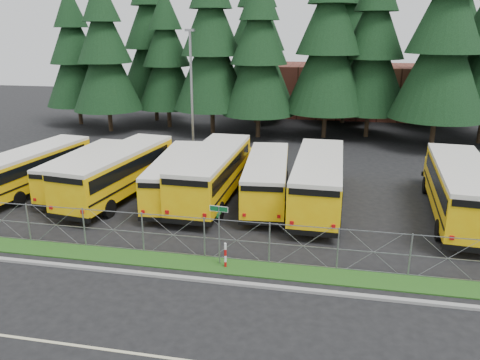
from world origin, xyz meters
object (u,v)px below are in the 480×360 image
bus_2 (121,173)px  striped_bollard (225,256)px  bus_4 (214,174)px  bus_0 (37,169)px  light_standard (192,92)px  bus_1 (89,171)px  bus_6 (319,182)px  bus_5 (267,180)px  street_sign (219,223)px  bus_3 (179,177)px  bus_east (459,191)px

bus_2 → striped_bollard: 11.67m
bus_4 → striped_bollard: bus_4 is taller
bus_0 → bus_4: bearing=10.3°
bus_0 → light_standard: 12.49m
bus_1 → bus_2: bus_2 is taller
bus_1 → bus_6: bus_6 is taller
bus_1 → light_standard: (4.62, 8.16, 4.21)m
bus_5 → bus_4: bearing=177.3°
bus_2 → street_sign: bearing=-35.8°
bus_2 → bus_3: bus_2 is taller
bus_1 → bus_east: size_ratio=0.82×
bus_3 → striped_bollard: bus_3 is taller
street_sign → bus_4: bearing=105.7°
bus_4 → striped_bollard: size_ratio=9.88×
bus_east → light_standard: (-17.83, 8.51, 3.92)m
bus_4 → striped_bollard: bearing=-71.4°
bus_4 → bus_east: bearing=-0.7°
bus_2 → bus_3: bearing=12.8°
bus_2 → bus_5: (9.09, 0.91, -0.15)m
bus_0 → bus_3: (9.69, 0.14, -0.02)m
bus_1 → bus_6: bearing=1.7°
bus_5 → striped_bollard: 8.90m
bus_1 → light_standard: 10.28m
bus_2 → street_sign: (8.17, -7.68, 0.51)m
bus_2 → bus_4: bearing=15.3°
bus_2 → bus_4: 5.85m
bus_2 → bus_4: (5.79, 0.79, 0.03)m
bus_3 → bus_4: bus_4 is taller
street_sign → striped_bollard: bearing=-38.0°
bus_0 → street_sign: bearing=-21.7°
bus_1 → bus_5: bearing=3.2°
bus_4 → bus_0: bearing=-175.8°
street_sign → light_standard: light_standard is taller
bus_6 → striped_bollard: 9.35m
street_sign → bus_5: bearing=83.9°
bus_east → street_sign: size_ratio=4.29×
bus_4 → bus_1: bearing=-177.7°
bus_east → bus_3: bearing=-175.6°
bus_1 → striped_bollard: (11.06, -8.59, -0.69)m
light_standard → bus_6: bearing=-39.0°
bus_6 → light_standard: light_standard is taller
bus_6 → striped_bollard: size_ratio=9.76×
bus_6 → light_standard: (-10.14, 8.21, 3.97)m
bus_2 → bus_3: 3.71m
bus_5 → bus_6: size_ratio=0.89×
bus_1 → street_sign: 13.61m
bus_3 → street_sign: street_sign is taller
bus_5 → light_standard: bearing=127.0°
bus_1 → bus_east: bearing=1.0°
striped_bollard → bus_1: bearing=142.2°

